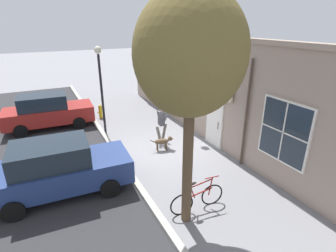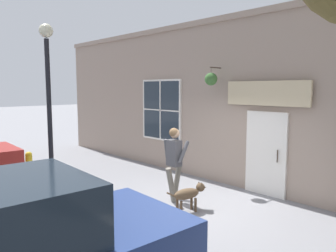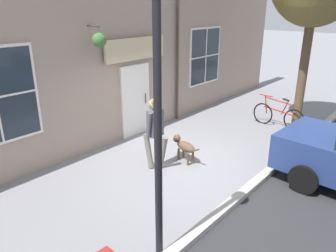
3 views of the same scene
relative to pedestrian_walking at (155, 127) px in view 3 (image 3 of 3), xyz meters
The scene contains 6 objects.
ground_plane 1.24m from the pedestrian_walking, 70.64° to the left, with size 90.00×90.00×0.00m, color gray.
storefront_facade 2.55m from the pedestrian_walking, 163.69° to the left, with size 0.95×18.00×4.63m.
pedestrian_walking is the anchor object (origin of this frame).
dog_on_leash 1.03m from the pedestrian_walking, 69.22° to the left, with size 1.01×0.39×0.62m.
leaning_bicycle 4.82m from the pedestrian_walking, 77.34° to the left, with size 1.74×0.13×1.00m.
street_lamp 3.43m from the pedestrian_walking, 46.33° to the right, with size 0.32×0.32×4.15m.
Camera 3 is at (4.61, -5.77, 3.69)m, focal length 35.00 mm.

